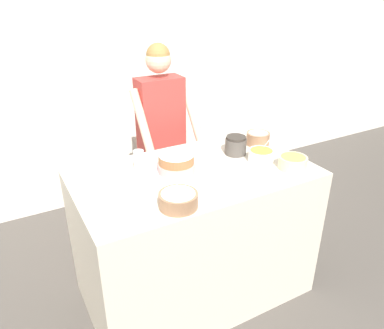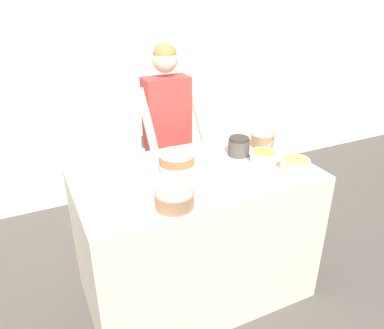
{
  "view_description": "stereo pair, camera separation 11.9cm",
  "coord_description": "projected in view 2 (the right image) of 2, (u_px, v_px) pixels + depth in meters",
  "views": [
    {
      "loc": [
        -1.01,
        -1.38,
        2.01
      ],
      "look_at": [
        -0.04,
        0.39,
        1.03
      ],
      "focal_mm": 35.0,
      "sensor_mm": 36.0,
      "label": 1
    },
    {
      "loc": [
        -0.9,
        -1.43,
        2.01
      ],
      "look_at": [
        -0.04,
        0.39,
        1.03
      ],
      "focal_mm": 35.0,
      "sensor_mm": 36.0,
      "label": 2
    }
  ],
  "objects": [
    {
      "name": "wall_back",
      "position": [
        120.0,
        68.0,
        3.48
      ],
      "size": [
        10.0,
        0.05,
        2.6
      ],
      "color": "silver",
      "rests_on": "ground_plane"
    },
    {
      "name": "cake",
      "position": [
        177.0,
        164.0,
        2.29
      ],
      "size": [
        0.34,
        0.34,
        0.13
      ],
      "color": "silver",
      "rests_on": "counter"
    },
    {
      "name": "frosting_bowl_white",
      "position": [
        174.0,
        199.0,
        1.95
      ],
      "size": [
        0.21,
        0.21,
        0.18
      ],
      "color": "#936B4C",
      "rests_on": "counter"
    },
    {
      "name": "ceramic_plate",
      "position": [
        121.0,
        193.0,
        2.08
      ],
      "size": [
        0.22,
        0.22,
        0.01
      ],
      "color": "silver",
      "rests_on": "counter"
    },
    {
      "name": "person_baker",
      "position": [
        167.0,
        124.0,
        3.01
      ],
      "size": [
        0.49,
        0.44,
        1.62
      ],
      "color": "#2D2D38",
      "rests_on": "ground_plane"
    },
    {
      "name": "frosting_bowl_pink",
      "position": [
        263.0,
        140.0,
        2.68
      ],
      "size": [
        0.17,
        0.17,
        0.09
      ],
      "color": "#936B4C",
      "rests_on": "counter"
    },
    {
      "name": "counter",
      "position": [
        195.0,
        235.0,
        2.53
      ],
      "size": [
        1.48,
        0.86,
        0.95
      ],
      "color": "beige",
      "rests_on": "ground_plane"
    },
    {
      "name": "frosting_bowl_orange",
      "position": [
        264.0,
        157.0,
        2.42
      ],
      "size": [
        0.17,
        0.17,
        0.13
      ],
      "color": "white",
      "rests_on": "counter"
    },
    {
      "name": "frosting_bowl_yellow",
      "position": [
        295.0,
        165.0,
        2.32
      ],
      "size": [
        0.18,
        0.18,
        0.08
      ],
      "color": "beige",
      "rests_on": "counter"
    },
    {
      "name": "stoneware_jar",
      "position": [
        239.0,
        146.0,
        2.53
      ],
      "size": [
        0.15,
        0.15,
        0.13
      ],
      "color": "#4C4742",
      "rests_on": "counter"
    },
    {
      "name": "drinking_glass",
      "position": [
        140.0,
        160.0,
        2.31
      ],
      "size": [
        0.06,
        0.06,
        0.15
      ],
      "color": "silver",
      "rests_on": "counter"
    }
  ]
}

